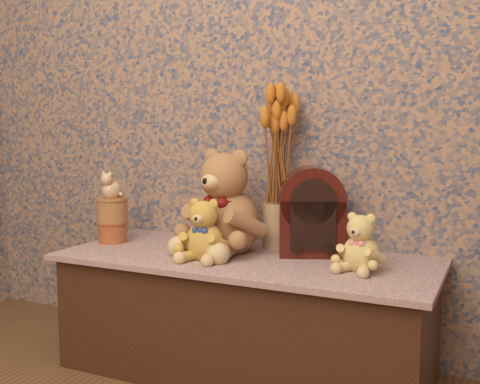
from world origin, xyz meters
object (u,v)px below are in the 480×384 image
object	(u,v)px
teddy_large	(227,197)
cat_figurine	(112,184)
cathedral_radio	(311,211)
ceramic_vase	(276,226)
teddy_medium	(205,227)
teddy_small	(361,240)
biscuit_tin_lower	(113,232)

from	to	relation	value
teddy_large	cat_figurine	distance (m)	0.50
cathedral_radio	ceramic_vase	xyz separation A→B (m)	(-0.15, 0.03, -0.07)
teddy_medium	ceramic_vase	xyz separation A→B (m)	(0.17, 0.27, -0.03)
teddy_small	cat_figurine	size ratio (longest dim) A/B	1.74
teddy_large	biscuit_tin_lower	world-z (taller)	teddy_large
teddy_small	biscuit_tin_lower	world-z (taller)	teddy_small
ceramic_vase	teddy_small	bearing A→B (deg)	-27.27
teddy_medium	cathedral_radio	xyz separation A→B (m)	(0.32, 0.23, 0.05)
teddy_small	cathedral_radio	distance (m)	0.28
teddy_small	cathedral_radio	xyz separation A→B (m)	(-0.22, 0.16, 0.06)
teddy_large	biscuit_tin_lower	bearing A→B (deg)	-161.99
teddy_large	teddy_medium	world-z (taller)	teddy_large
cathedral_radio	cat_figurine	distance (m)	0.81
teddy_medium	cat_figurine	bearing A→B (deg)	164.98
teddy_large	teddy_small	size ratio (longest dim) A/B	2.02
biscuit_tin_lower	cat_figurine	distance (m)	0.20
teddy_large	teddy_small	xyz separation A→B (m)	(0.52, -0.07, -0.10)
teddy_medium	cat_figurine	size ratio (longest dim) A/B	1.97
teddy_large	teddy_medium	bearing A→B (deg)	-84.32
teddy_medium	biscuit_tin_lower	world-z (taller)	teddy_medium
cat_figurine	biscuit_tin_lower	bearing A→B (deg)	0.00
ceramic_vase	cat_figurine	bearing A→B (deg)	-165.08
teddy_small	ceramic_vase	xyz separation A→B (m)	(-0.37, 0.19, -0.01)
teddy_small	teddy_medium	bearing A→B (deg)	-160.70
cat_figurine	teddy_small	bearing A→B (deg)	-1.39
teddy_medium	biscuit_tin_lower	xyz separation A→B (m)	(-0.48, 0.10, -0.07)
ceramic_vase	biscuit_tin_lower	world-z (taller)	ceramic_vase
cathedral_radio	ceramic_vase	size ratio (longest dim) A/B	1.84
cathedral_radio	teddy_large	bearing A→B (deg)	173.66
biscuit_tin_lower	cat_figurine	size ratio (longest dim) A/B	0.98
cathedral_radio	biscuit_tin_lower	world-z (taller)	cathedral_radio
cathedral_radio	biscuit_tin_lower	xyz separation A→B (m)	(-0.80, -0.14, -0.12)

